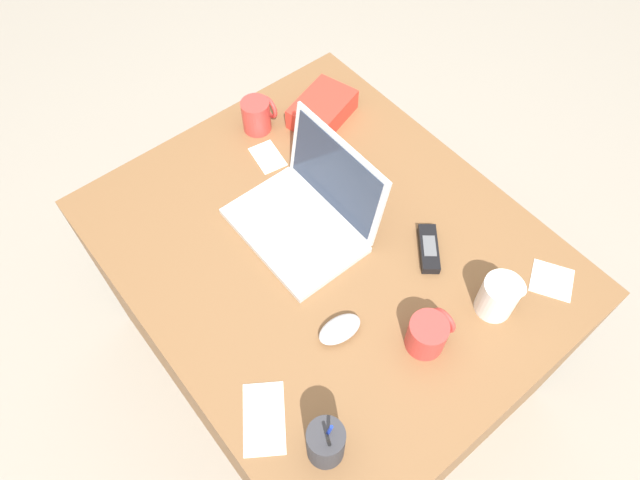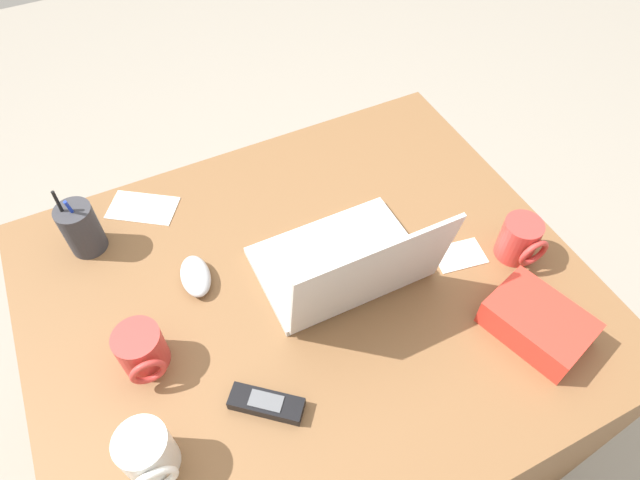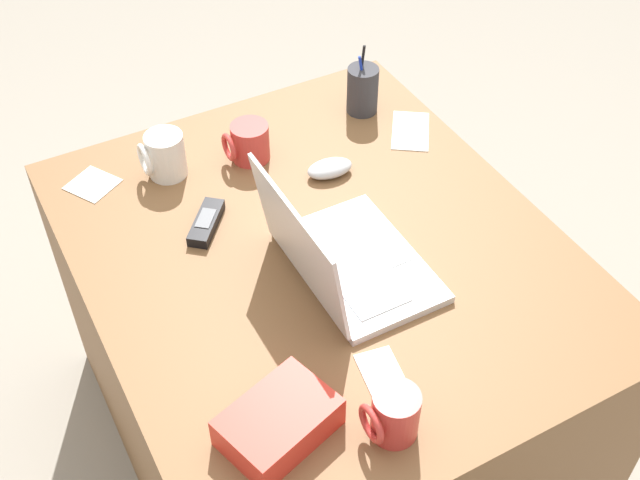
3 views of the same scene
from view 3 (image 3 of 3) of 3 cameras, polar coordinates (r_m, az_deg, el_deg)
name	(u,v)px [view 3 (image 3 of 3)]	position (r m, az deg, el deg)	size (l,w,h in m)	color
ground_plane	(321,437)	(2.24, 0.06, -13.69)	(6.00, 6.00, 0.00)	gray
desk	(321,355)	(1.95, 0.06, -8.09)	(1.13, 0.95, 0.72)	brown
laptop	(341,258)	(1.59, 1.47, -1.29)	(0.34, 0.27, 0.24)	silver
computer_mouse	(330,168)	(1.84, 0.69, 5.07)	(0.06, 0.11, 0.04)	silver
coffee_mug_white	(164,155)	(1.86, -10.90, 5.87)	(0.09, 0.10, 0.11)	white
coffee_mug_tall	(393,415)	(1.37, 5.18, -12.16)	(0.08, 0.09, 0.10)	#C63833
coffee_mug_spare	(248,143)	(1.88, -5.12, 6.84)	(0.09, 0.10, 0.09)	#C63833
cordless_phone	(206,223)	(1.73, -8.01, 1.23)	(0.13, 0.12, 0.03)	black
pen_holder	(362,90)	(2.02, 3.01, 10.52)	(0.08, 0.08, 0.17)	#333338
snack_bag	(279,422)	(1.37, -2.94, -12.70)	(0.13, 0.19, 0.07)	red
paper_note_near_laptop	(410,131)	(1.99, 6.39, 7.64)	(0.15, 0.09, 0.00)	white
paper_note_left	(93,184)	(1.90, -15.71, 3.79)	(0.10, 0.09, 0.00)	white
paper_note_right	(382,373)	(1.47, 4.39, -9.34)	(0.11, 0.07, 0.00)	white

